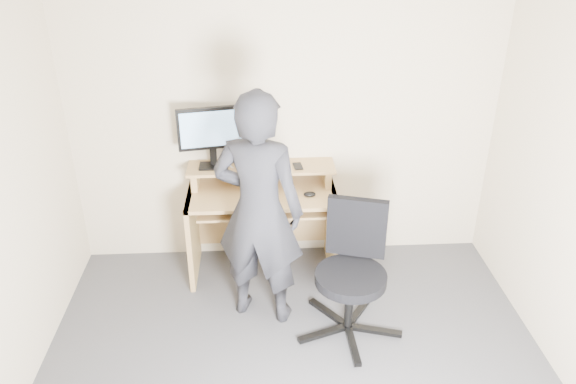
{
  "coord_description": "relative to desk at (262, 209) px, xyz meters",
  "views": [
    {
      "loc": [
        -0.22,
        -2.56,
        2.83
      ],
      "look_at": [
        -0.01,
        1.05,
        0.95
      ],
      "focal_mm": 35.0,
      "sensor_mm": 36.0,
      "label": 1
    }
  ],
  "objects": [
    {
      "name": "smartphone",
      "position": [
        0.3,
        0.04,
        0.37
      ],
      "size": [
        0.08,
        0.14,
        0.01
      ],
      "primitive_type": "cube",
      "rotation": [
        0.0,
        0.0,
        0.11
      ],
      "color": "black",
      "rests_on": "desk"
    },
    {
      "name": "monitor",
      "position": [
        -0.38,
        0.07,
        0.67
      ],
      "size": [
        0.53,
        0.15,
        0.51
      ],
      "rotation": [
        0.0,
        0.0,
        0.18
      ],
      "color": "black",
      "rests_on": "desk"
    },
    {
      "name": "headphones",
      "position": [
        -0.19,
        0.1,
        0.37
      ],
      "size": [
        0.16,
        0.16,
        0.06
      ],
      "primitive_type": "torus",
      "rotation": [
        0.26,
        0.0,
        0.0
      ],
      "color": "silver",
      "rests_on": "desk"
    },
    {
      "name": "office_chair",
      "position": [
        0.63,
        -0.83,
        -0.02
      ],
      "size": [
        0.77,
        0.74,
        0.97
      ],
      "rotation": [
        0.0,
        0.0,
        -0.28
      ],
      "color": "black",
      "rests_on": "ground"
    },
    {
      "name": "external_drive",
      "position": [
        -0.04,
        0.08,
        0.46
      ],
      "size": [
        0.1,
        0.14,
        0.2
      ],
      "primitive_type": "cube",
      "rotation": [
        0.0,
        0.0,
        -0.21
      ],
      "color": "black",
      "rests_on": "desk"
    },
    {
      "name": "charger",
      "position": [
        -0.15,
        0.01,
        0.38
      ],
      "size": [
        0.05,
        0.04,
        0.03
      ],
      "primitive_type": "cube",
      "rotation": [
        0.0,
        0.0,
        -0.09
      ],
      "color": "black",
      "rests_on": "desk"
    },
    {
      "name": "travel_mug",
      "position": [
        0.04,
        0.1,
        0.45
      ],
      "size": [
        0.08,
        0.08,
        0.17
      ],
      "primitive_type": "cylinder",
      "rotation": [
        0.0,
        0.0,
        -0.1
      ],
      "color": "silver",
      "rests_on": "desk"
    },
    {
      "name": "desk",
      "position": [
        0.0,
        0.0,
        0.0
      ],
      "size": [
        1.2,
        0.6,
        0.91
      ],
      "color": "tan",
      "rests_on": "ground"
    },
    {
      "name": "back_wall",
      "position": [
        0.2,
        0.22,
        0.7
      ],
      "size": [
        3.5,
        0.02,
        2.5
      ],
      "primitive_type": "cube",
      "color": "beige",
      "rests_on": "ground"
    },
    {
      "name": "person",
      "position": [
        -0.03,
        -0.64,
        0.34
      ],
      "size": [
        0.75,
        0.61,
        1.78
      ],
      "primitive_type": "imported",
      "rotation": [
        0.0,
        0.0,
        2.83
      ],
      "color": "black",
      "rests_on": "ground"
    },
    {
      "name": "keyboard",
      "position": [
        -0.05,
        -0.17,
        0.12
      ],
      "size": [
        0.47,
        0.2,
        0.03
      ],
      "primitive_type": "cube",
      "rotation": [
        0.0,
        0.0,
        0.04
      ],
      "color": "black",
      "rests_on": "desk"
    },
    {
      "name": "mouse",
      "position": [
        0.38,
        -0.18,
        0.22
      ],
      "size": [
        0.1,
        0.07,
        0.04
      ],
      "primitive_type": "ellipsoid",
      "rotation": [
        0.0,
        0.0,
        0.1
      ],
      "color": "black",
      "rests_on": "desk"
    }
  ]
}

